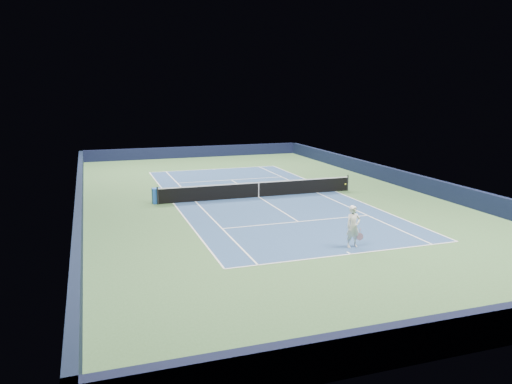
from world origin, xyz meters
name	(u,v)px	position (x,y,z in m)	size (l,w,h in m)	color
ground	(259,197)	(0.00, 0.00, 0.00)	(40.00, 40.00, 0.00)	#385C32
wall_far	(195,152)	(0.00, 19.82, 0.55)	(22.00, 0.35, 1.10)	black
wall_near	(497,326)	(0.00, -19.82, 0.55)	(22.00, 0.35, 1.10)	black
wall_right	(403,179)	(10.82, 0.00, 0.55)	(0.35, 40.00, 1.10)	#101732
wall_left	(79,201)	(-10.82, 0.00, 0.55)	(0.35, 40.00, 1.10)	black
court_surface	(259,197)	(0.00, 0.00, 0.00)	(10.97, 23.77, 0.01)	navy
baseline_far	(214,169)	(0.00, 11.88, 0.01)	(10.97, 0.08, 0.00)	white
baseline_near	(351,254)	(0.00, -11.88, 0.01)	(10.97, 0.08, 0.00)	white
sideline_doubles_right	(335,191)	(5.49, 0.00, 0.01)	(0.08, 23.77, 0.00)	white
sideline_doubles_left	(173,203)	(-5.49, 0.00, 0.01)	(0.08, 23.77, 0.00)	white
sideline_singles_right	(317,193)	(4.12, 0.00, 0.01)	(0.08, 23.77, 0.00)	white
sideline_singles_left	(195,201)	(-4.12, 0.00, 0.01)	(0.08, 23.77, 0.00)	white
service_line_far	(231,180)	(0.00, 6.40, 0.01)	(8.23, 0.08, 0.00)	white
service_line_near	(298,222)	(0.00, -6.40, 0.01)	(8.23, 0.08, 0.00)	white
center_service_line	(259,197)	(0.00, 0.00, 0.01)	(0.08, 12.80, 0.00)	white
center_mark_far	(214,169)	(0.00, 11.73, 0.01)	(0.08, 0.30, 0.00)	white
center_mark_near	(349,253)	(0.00, -11.73, 0.01)	(0.08, 0.30, 0.00)	white
tennis_net	(259,189)	(0.00, 0.00, 0.50)	(12.90, 0.10, 1.07)	black
sponsor_cube	(157,196)	(-6.40, 0.30, 0.46)	(0.61, 0.52, 0.93)	#1C4FA8
tennis_player	(353,227)	(0.55, -11.06, 0.93)	(0.84, 1.27, 2.65)	white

